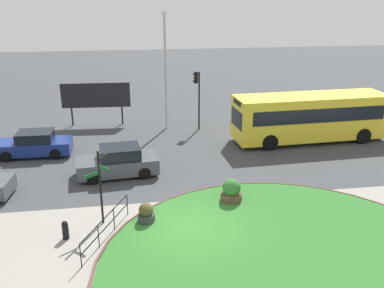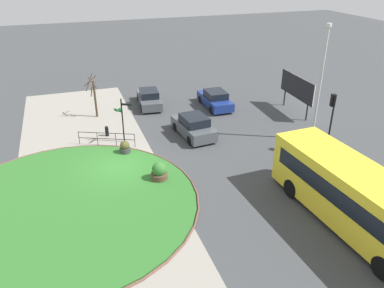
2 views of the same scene
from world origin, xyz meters
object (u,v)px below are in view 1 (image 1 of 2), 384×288
at_px(planter_near_signpost, 146,214).
at_px(planter_kerbside, 231,192).
at_px(signpost_directional, 100,182).
at_px(car_near_lane, 118,162).
at_px(billboard_left, 96,96).
at_px(bollard_foreground, 65,230).
at_px(car_far_lane, 34,145).
at_px(traffic_light_near, 197,88).
at_px(lamppost_tall, 165,68).
at_px(bus_yellow, 310,116).

distance_m(planter_near_signpost, planter_kerbside, 4.15).
bearing_deg(signpost_directional, planter_kerbside, 10.44).
relative_size(signpost_directional, planter_near_signpost, 3.53).
height_order(car_near_lane, billboard_left, billboard_left).
distance_m(bollard_foreground, car_far_lane, 10.09).
bearing_deg(traffic_light_near, planter_kerbside, 98.22).
xyz_separation_m(car_far_lane, billboard_left, (3.34, 5.79, 1.47)).
bearing_deg(lamppost_tall, traffic_light_near, -12.30).
relative_size(traffic_light_near, billboard_left, 0.83).
relative_size(signpost_directional, car_near_lane, 0.74).
relative_size(bus_yellow, car_far_lane, 2.27).
bearing_deg(bollard_foreground, bus_yellow, 34.53).
relative_size(bus_yellow, car_near_lane, 2.30).
bearing_deg(car_far_lane, planter_near_signpost, 125.11).
xyz_separation_m(bollard_foreground, billboard_left, (0.37, 15.43, 1.75)).
height_order(bus_yellow, car_near_lane, bus_yellow).
bearing_deg(billboard_left, traffic_light_near, -14.16).
bearing_deg(planter_kerbside, planter_near_signpost, -161.72).
distance_m(traffic_light_near, lamppost_tall, 2.54).
relative_size(signpost_directional, bollard_foreground, 4.10).
relative_size(car_far_lane, planter_near_signpost, 4.81).
relative_size(bus_yellow, planter_kerbside, 8.77).
xyz_separation_m(traffic_light_near, billboard_left, (-7.00, 2.12, -0.81)).
bearing_deg(bollard_foreground, planter_near_signpost, 13.39).
height_order(signpost_directional, bus_yellow, signpost_directional).
height_order(car_near_lane, planter_near_signpost, car_near_lane).
distance_m(bus_yellow, lamppost_tall, 10.11).
distance_m(car_far_lane, billboard_left, 6.85).
height_order(traffic_light_near, lamppost_tall, lamppost_tall).
xyz_separation_m(billboard_left, planter_near_signpost, (2.78, -14.68, -1.74)).
bearing_deg(planter_kerbside, bus_yellow, 47.47).
distance_m(bollard_foreground, billboard_left, 15.53).
relative_size(signpost_directional, planter_kerbside, 2.83).
distance_m(lamppost_tall, planter_near_signpost, 13.74).
relative_size(traffic_light_near, lamppost_tall, 0.51).
distance_m(bus_yellow, planter_near_signpost, 14.22).
distance_m(billboard_left, planter_near_signpost, 15.04).
bearing_deg(bollard_foreground, car_near_lane, 71.73).
bearing_deg(traffic_light_near, bollard_foreground, 70.65).
height_order(traffic_light_near, billboard_left, traffic_light_near).
relative_size(car_far_lane, planter_kerbside, 3.86).
bearing_deg(planter_near_signpost, lamppost_tall, 80.84).
bearing_deg(car_near_lane, billboard_left, -86.17).
distance_m(traffic_light_near, planter_near_signpost, 13.49).
bearing_deg(car_far_lane, lamppost_tall, -152.80).
relative_size(car_far_lane, traffic_light_near, 1.08).
distance_m(car_near_lane, billboard_left, 9.71).
bearing_deg(signpost_directional, lamppost_tall, 73.12).
bearing_deg(traffic_light_near, bus_yellow, 161.71).
distance_m(car_far_lane, planter_kerbside, 12.60).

